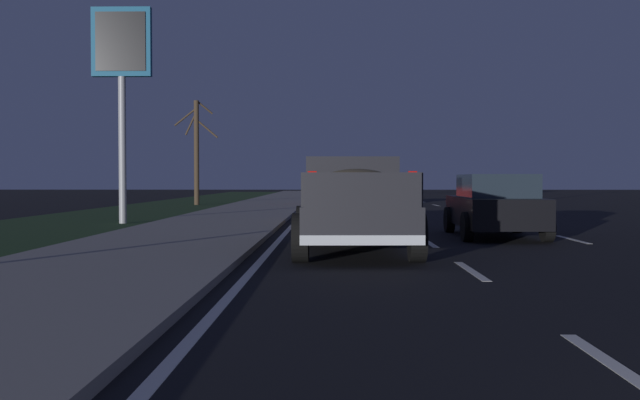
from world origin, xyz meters
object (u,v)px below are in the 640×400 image
Objects in this scene: sedan_red at (345,191)px; sedan_black at (495,205)px; gas_price_sign at (122,61)px; bare_tree_far at (197,149)px; sedan_tan at (347,200)px; pickup_truck at (353,202)px.

sedan_black is at bearing -170.75° from sedan_red.
gas_price_sign is 1.18× the size of bare_tree_far.
sedan_black is 1.01× the size of sedan_tan.
pickup_truck is 27.79m from bare_tree_far.
sedan_tan is at bearing -157.06° from bare_tree_far.
sedan_red is 16.75m from sedan_tan.
sedan_tan is 20.59m from bare_tree_far.
gas_price_sign is 17.53m from bare_tree_far.
sedan_black is 20.95m from sedan_red.
pickup_truck is 24.45m from sedan_red.
sedan_black is 1.01× the size of sedan_red.
sedan_red is at bearing -0.71° from sedan_tan.
sedan_black is at bearing -137.73° from sedan_tan.
pickup_truck is at bearing -142.04° from gas_price_sign.
gas_price_sign is at bearing 63.34° from sedan_black.
pickup_truck is 1.24× the size of sedan_red.
pickup_truck is 0.79× the size of gas_price_sign.
sedan_black is 5.32m from sedan_tan.
sedan_red is 0.75× the size of bare_tree_far.
bare_tree_far is (17.39, 0.82, -2.10)m from gas_price_sign.
bare_tree_far is at bearing 75.61° from sedan_red.
sedan_black is 0.76× the size of bare_tree_far.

